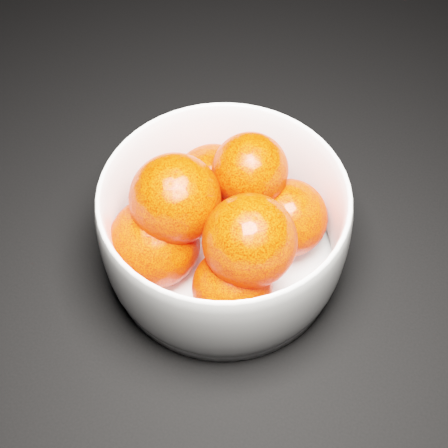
% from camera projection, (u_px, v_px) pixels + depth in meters
% --- Properties ---
extents(bowl, '(0.21, 0.21, 0.10)m').
position_uv_depth(bowl, '(224.00, 228.00, 0.53)').
color(bowl, white).
rests_on(bowl, ground).
extents(orange_pile, '(0.17, 0.16, 0.12)m').
position_uv_depth(orange_pile, '(217.00, 219.00, 0.52)').
color(orange_pile, red).
rests_on(orange_pile, bowl).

